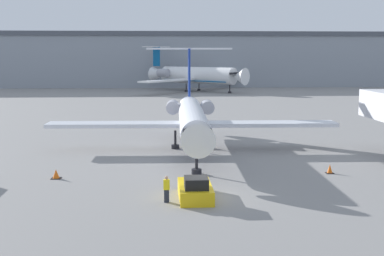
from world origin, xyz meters
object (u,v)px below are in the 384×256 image
airplane_main (192,118)px  traffic_cone_left (56,174)px  traffic_cone_right (330,169)px  airplane_parked_far_left (195,75)px  pushback_tug (195,190)px  worker_near_tug (167,189)px

airplane_main → traffic_cone_left: bearing=-134.1°
traffic_cone_left → traffic_cone_right: size_ratio=1.02×
traffic_cone_right → airplane_parked_far_left: (-4.02, 91.66, 3.62)m
traffic_cone_right → pushback_tug: bearing=-149.1°
worker_near_tug → traffic_cone_right: worker_near_tug is taller
traffic_cone_left → airplane_parked_far_left: airplane_parked_far_left is taller
traffic_cone_left → airplane_parked_far_left: size_ratio=0.02×
pushback_tug → airplane_parked_far_left: 98.63m
traffic_cone_left → traffic_cone_right: (21.21, 0.38, 0.01)m
airplane_main → traffic_cone_left: 16.16m
traffic_cone_left → airplane_main: bearing=45.9°
airplane_main → airplane_parked_far_left: 80.86m
airplane_parked_far_left → traffic_cone_left: bearing=-100.6°
pushback_tug → airplane_main: bearing=86.8°
pushback_tug → traffic_cone_left: size_ratio=6.15×
worker_near_tug → traffic_cone_right: 14.97m
worker_near_tug → airplane_parked_far_left: size_ratio=0.06×
traffic_cone_left → traffic_cone_right: traffic_cone_right is taller
worker_near_tug → traffic_cone_left: size_ratio=2.35×
airplane_main → traffic_cone_right: (10.13, -11.04, -2.83)m
traffic_cone_left → airplane_parked_far_left: 93.70m
traffic_cone_right → traffic_cone_left: bearing=-179.0°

